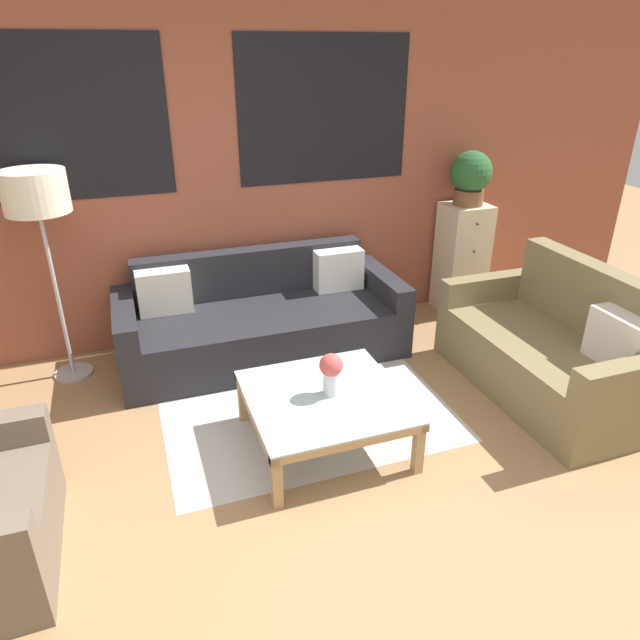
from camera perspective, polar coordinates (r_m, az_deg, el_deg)
The scene contains 10 objects.
ground_plane at distance 3.12m, azimuth -1.28°, elevation -20.50°, with size 16.00×16.00×0.00m, color #9E754C.
wall_back_brick at distance 4.62m, azimuth -11.26°, elevation 14.69°, with size 8.40×0.09×2.80m.
rug at distance 4.10m, azimuth -2.26°, elevation -7.58°, with size 1.90×1.77×0.00m.
couch_dark at distance 4.56m, azimuth -5.85°, elevation -0.11°, with size 2.20×0.88×0.78m.
settee_vintage at distance 4.34m, azimuth 22.14°, elevation -2.97°, with size 0.80×1.58×0.92m.
coffee_table at distance 3.48m, azimuth 0.48°, elevation -8.21°, with size 0.92×0.92×0.36m.
floor_lamp at distance 4.28m, azimuth -26.49°, elevation 10.70°, with size 0.42×0.42×1.53m.
drawer_cabinet at distance 5.41m, azimuth 13.95°, elevation 5.99°, with size 0.39×0.37×1.00m.
potted_plant at distance 5.21m, azimuth 14.83°, elevation 13.74°, with size 0.35×0.35×0.46m.
flower_vase at distance 3.38m, azimuth 1.11°, elevation -5.12°, with size 0.14×0.14×0.27m.
Camera 1 is at (-0.65, -2.06, 2.25)m, focal length 32.00 mm.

